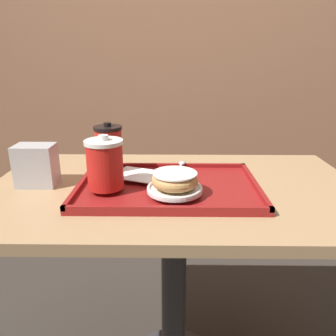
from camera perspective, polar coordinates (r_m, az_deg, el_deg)
The scene contains 10 objects.
wall_behind at distance 1.99m, azimuth 1.04°, elevation 21.98°, with size 8.00×0.05×2.40m.
cafe_table at distance 1.02m, azimuth 1.07°, elevation -10.75°, with size 1.09×0.64×0.73m.
serving_tray at distance 0.93m, azimuth 0.00°, elevation -3.31°, with size 0.50×0.34×0.02m.
napkin_paper at distance 0.98m, azimuth -5.43°, elevation -1.11°, with size 0.16×0.15×0.00m.
coffee_cup_front at distance 0.88m, azimuth -10.93°, elevation 0.73°, with size 0.10×0.10×0.14m.
coffee_cup_rear at distance 1.01m, azimuth -10.26°, elevation 3.37°, with size 0.08×0.08×0.15m.
plate_with_chocolate_donut at distance 0.86m, azimuth 1.37°, elevation -3.61°, with size 0.15×0.15×0.01m.
donut_chocolate_glazed at distance 0.85m, azimuth 1.39°, elevation -1.99°, with size 0.12×0.12×0.04m.
spoon at distance 1.05m, azimuth 2.26°, elevation 0.54°, with size 0.05×0.14×0.01m.
napkin_dispenser at distance 1.02m, azimuth -21.91°, elevation 0.47°, with size 0.11×0.08×0.12m.
Camera 1 is at (-0.01, -0.89, 1.09)m, focal length 35.00 mm.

